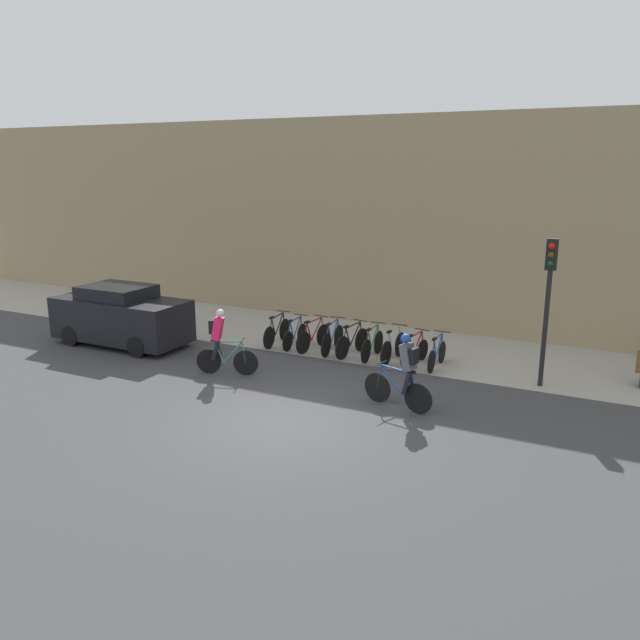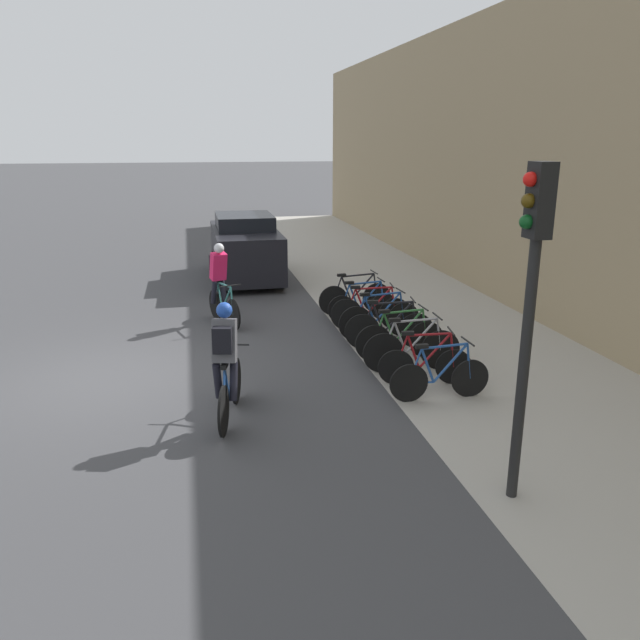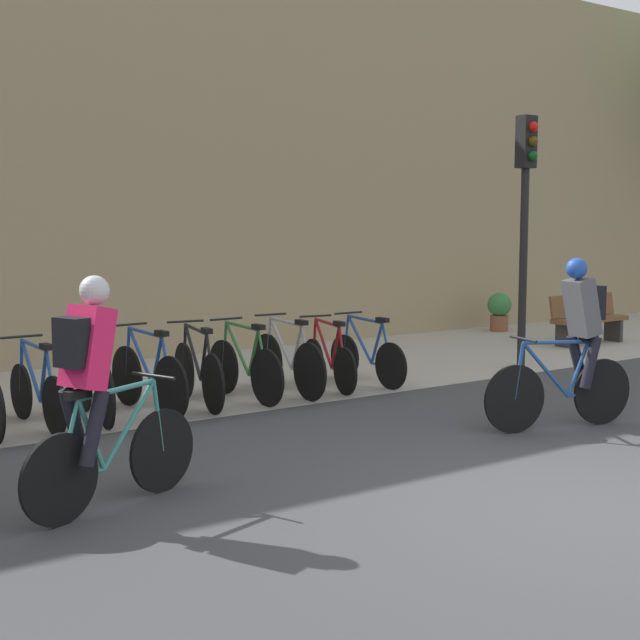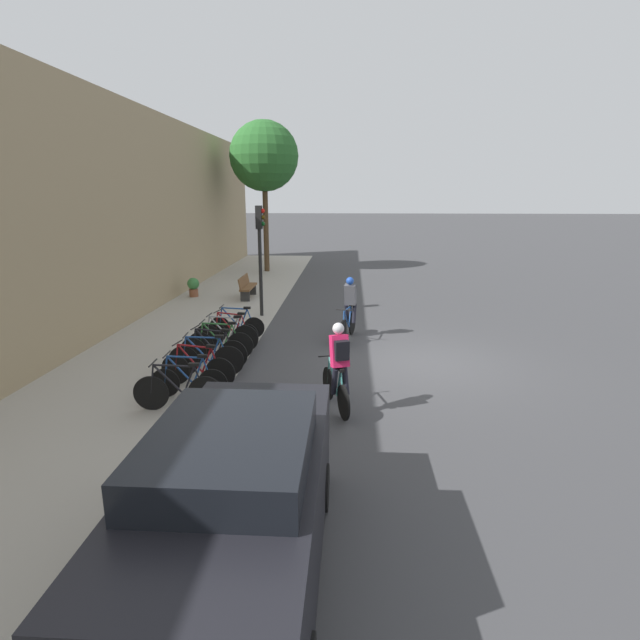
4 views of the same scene
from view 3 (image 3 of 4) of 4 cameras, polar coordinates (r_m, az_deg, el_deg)
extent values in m
plane|color=#3D3D3F|center=(7.13, 16.98, -11.65)|extent=(200.00, 200.00, 0.00)
cube|color=#A39E93|center=(12.33, -8.69, -3.93)|extent=(44.00, 4.50, 0.01)
cube|color=#9E8966|center=(14.53, -13.52, 11.38)|extent=(44.00, 0.60, 7.02)
cylinder|color=black|center=(7.33, -10.06, -8.23)|extent=(0.65, 0.25, 0.67)
cylinder|color=black|center=(6.70, -16.32, -9.79)|extent=(0.65, 0.25, 0.67)
cylinder|color=teal|center=(7.04, -12.11, -6.52)|extent=(0.54, 0.22, 0.62)
cylinder|color=teal|center=(6.81, -14.44, -7.15)|extent=(0.26, 0.12, 0.58)
cylinder|color=teal|center=(6.91, -12.84, -4.38)|extent=(0.72, 0.28, 0.07)
cylinder|color=teal|center=(6.82, -14.97, -9.53)|extent=(0.39, 0.16, 0.05)
cylinder|color=teal|center=(6.68, -15.78, -7.37)|extent=(0.21, 0.10, 0.56)
cylinder|color=teal|center=(7.24, -10.33, -6.06)|extent=(0.12, 0.07, 0.58)
cylinder|color=black|center=(7.15, -10.62, -3.53)|extent=(0.18, 0.44, 0.03)
cube|color=black|center=(6.67, -15.25, -4.60)|extent=(0.22, 0.14, 0.06)
cube|color=#EA1E56|center=(6.68, -14.66, -1.70)|extent=(0.41, 0.41, 0.63)
sphere|color=silver|center=(6.69, -14.23, 1.85)|extent=(0.28, 0.28, 0.22)
cylinder|color=black|center=(6.67, -14.25, -6.73)|extent=(0.30, 0.19, 0.56)
cylinder|color=black|center=(6.83, -15.45, -6.45)|extent=(0.26, 0.18, 0.56)
cube|color=black|center=(6.59, -15.61, -1.40)|extent=(0.22, 0.29, 0.36)
cylinder|color=black|center=(9.40, 12.34, -4.97)|extent=(0.70, 0.20, 0.71)
cylinder|color=black|center=(10.05, 17.59, -4.39)|extent=(0.70, 0.20, 0.71)
cylinder|color=#1E478C|center=(9.57, 14.25, -3.11)|extent=(0.60, 0.18, 0.63)
cylinder|color=#1E478C|center=(9.81, 16.19, -3.03)|extent=(0.28, 0.10, 0.58)
cylinder|color=#1E478C|center=(9.60, 14.89, -1.39)|extent=(0.81, 0.23, 0.07)
cylinder|color=#1E478C|center=(9.92, 16.60, -4.55)|extent=(0.44, 0.14, 0.05)
cylinder|color=#1E478C|center=(9.95, 17.20, -2.88)|extent=(0.23, 0.08, 0.56)
cylinder|color=#1E478C|center=(9.37, 12.61, -3.20)|extent=(0.13, 0.06, 0.59)
cylinder|color=black|center=(9.35, 12.88, -1.19)|extent=(0.13, 0.45, 0.03)
cube|color=black|center=(9.84, 16.81, -1.11)|extent=(0.21, 0.12, 0.06)
cube|color=#4C4C51|center=(9.75, 16.41, 0.78)|extent=(0.39, 0.39, 0.63)
sphere|color=#1E47AD|center=(9.67, 16.11, 3.19)|extent=(0.27, 0.27, 0.22)
cylinder|color=black|center=(9.93, 16.14, -2.46)|extent=(0.29, 0.17, 0.56)
cylinder|color=black|center=(9.76, 16.93, -2.63)|extent=(0.26, 0.16, 0.56)
cube|color=black|center=(9.83, 17.06, 1.10)|extent=(0.20, 0.29, 0.36)
cylinder|color=black|center=(10.39, -18.58, -4.36)|extent=(0.06, 0.62, 0.62)
cylinder|color=black|center=(9.47, -16.63, -5.30)|extent=(0.06, 0.62, 0.62)
cylinder|color=#1E478C|center=(10.03, -18.01, -3.08)|extent=(0.06, 0.55, 0.62)
cylinder|color=#1E478C|center=(9.69, -17.28, -3.46)|extent=(0.05, 0.26, 0.58)
cylinder|color=#1E478C|center=(9.89, -17.86, -1.54)|extent=(0.07, 0.73, 0.07)
cylinder|color=#1E478C|center=(9.66, -17.05, -5.14)|extent=(0.05, 0.40, 0.05)
cylinder|color=#1E478C|center=(9.51, -16.87, -3.58)|extent=(0.04, 0.21, 0.56)
cylinder|color=#1E478C|center=(10.30, -18.57, -2.81)|extent=(0.04, 0.12, 0.58)
cylinder|color=black|center=(10.22, -18.56, -1.01)|extent=(0.46, 0.05, 0.03)
cube|color=black|center=(9.54, -17.12, -1.64)|extent=(0.09, 0.20, 0.06)
cylinder|color=black|center=(10.63, -14.86, -3.84)|extent=(0.13, 0.68, 0.68)
cylinder|color=black|center=(9.63, -13.52, -4.84)|extent=(0.13, 0.68, 0.68)
cylinder|color=maroon|center=(10.24, -14.48, -2.61)|extent=(0.12, 0.57, 0.62)
cylinder|color=maroon|center=(9.87, -13.98, -3.01)|extent=(0.08, 0.27, 0.58)
cylinder|color=maroon|center=(10.09, -14.38, -1.11)|extent=(0.15, 0.77, 0.07)
cylinder|color=maroon|center=(9.83, -13.81, -4.67)|extent=(0.09, 0.42, 0.05)
cylinder|color=maroon|center=(9.67, -13.70, -3.14)|extent=(0.06, 0.22, 0.56)
cylinder|color=maroon|center=(10.55, -14.86, -2.33)|extent=(0.05, 0.12, 0.59)
cylinder|color=black|center=(10.46, -14.86, -0.57)|extent=(0.46, 0.09, 0.03)
cube|color=black|center=(9.72, -13.87, -1.22)|extent=(0.11, 0.21, 0.06)
cylinder|color=black|center=(10.82, -12.26, -3.51)|extent=(0.09, 0.71, 0.71)
cylinder|color=black|center=(9.92, -9.51, -4.33)|extent=(0.09, 0.71, 0.71)
cylinder|color=#1E478C|center=(10.47, -11.41, -2.26)|extent=(0.08, 0.57, 0.62)
cylinder|color=#1E478C|center=(10.13, -10.38, -2.60)|extent=(0.06, 0.27, 0.58)
cylinder|color=#1E478C|center=(10.33, -11.14, -0.77)|extent=(0.10, 0.77, 0.07)
cylinder|color=#1E478C|center=(10.10, -10.09, -4.20)|extent=(0.06, 0.42, 0.05)
cylinder|color=#1E478C|center=(9.95, -9.80, -2.69)|extent=(0.05, 0.22, 0.56)
cylinder|color=#1E478C|center=(10.74, -12.19, -2.02)|extent=(0.04, 0.12, 0.59)
cylinder|color=black|center=(10.66, -12.13, -0.29)|extent=(0.46, 0.06, 0.03)
cube|color=black|center=(9.99, -10.10, -0.84)|extent=(0.09, 0.21, 0.06)
cylinder|color=black|center=(11.13, -8.69, -3.22)|extent=(0.14, 0.69, 0.69)
cylinder|color=black|center=(10.15, -6.86, -4.10)|extent=(0.14, 0.69, 0.69)
cylinder|color=black|center=(10.75, -8.13, -2.03)|extent=(0.13, 0.57, 0.62)
cylinder|color=black|center=(10.39, -7.45, -2.38)|extent=(0.08, 0.27, 0.58)
cylinder|color=black|center=(10.61, -7.95, -0.59)|extent=(0.16, 0.78, 0.07)
cylinder|color=black|center=(10.35, -7.25, -3.96)|extent=(0.09, 0.42, 0.05)
cylinder|color=black|center=(10.19, -7.06, -2.50)|extent=(0.06, 0.22, 0.56)
cylinder|color=black|center=(11.05, -8.65, -1.77)|extent=(0.05, 0.12, 0.59)
cylinder|color=black|center=(10.97, -8.61, -0.09)|extent=(0.46, 0.10, 0.03)
cube|color=black|center=(10.24, -7.26, -0.68)|extent=(0.11, 0.21, 0.06)
cylinder|color=black|center=(11.37, -6.20, -3.00)|extent=(0.05, 0.69, 0.69)
cylinder|color=black|center=(10.52, -3.41, -3.73)|extent=(0.05, 0.69, 0.69)
cylinder|color=#2D6B33|center=(11.04, -5.31, -1.79)|extent=(0.05, 0.56, 0.62)
cylinder|color=#2D6B33|center=(10.72, -4.27, -2.10)|extent=(0.04, 0.26, 0.58)
cylinder|color=#2D6B33|center=(10.91, -5.02, -0.38)|extent=(0.05, 0.76, 0.07)
cylinder|color=#2D6B33|center=(10.69, -4.00, -3.62)|extent=(0.04, 0.41, 0.05)
cylinder|color=#2D6B33|center=(10.55, -3.69, -2.18)|extent=(0.04, 0.21, 0.56)
cylinder|color=#2D6B33|center=(11.30, -6.11, -1.57)|extent=(0.04, 0.12, 0.59)
cylinder|color=black|center=(11.22, -6.02, 0.07)|extent=(0.46, 0.04, 0.03)
cube|color=black|center=(10.59, -3.97, -0.44)|extent=(0.08, 0.20, 0.06)
cylinder|color=black|center=(11.71, -3.37, -2.63)|extent=(0.07, 0.72, 0.72)
cylinder|color=black|center=(10.83, -0.66, -3.34)|extent=(0.07, 0.72, 0.72)
cylinder|color=#99999E|center=(11.37, -2.50, -1.46)|extent=(0.06, 0.57, 0.62)
cylinder|color=#99999E|center=(11.05, -1.50, -1.76)|extent=(0.05, 0.27, 0.58)
cylinder|color=#99999E|center=(11.24, -2.21, -0.09)|extent=(0.07, 0.77, 0.07)
cylinder|color=#99999E|center=(11.01, -1.24, -3.24)|extent=(0.05, 0.42, 0.05)
cylinder|color=#99999E|center=(10.87, -0.93, -1.84)|extent=(0.04, 0.22, 0.56)
cylinder|color=#99999E|center=(11.64, -3.27, -1.25)|extent=(0.04, 0.12, 0.59)
cylinder|color=black|center=(11.56, -3.18, 0.35)|extent=(0.46, 0.05, 0.03)
cube|color=black|center=(10.91, -1.19, -0.15)|extent=(0.09, 0.20, 0.06)
cylinder|color=black|center=(12.06, -0.44, -2.64)|extent=(0.14, 0.60, 0.61)
cylinder|color=black|center=(11.21, 1.62, -3.31)|extent=(0.14, 0.60, 0.61)
cylinder|color=maroon|center=(11.73, 0.23, -1.49)|extent=(0.13, 0.53, 0.62)
cylinder|color=maroon|center=(11.42, 1.00, -1.78)|extent=(0.08, 0.25, 0.58)
cylinder|color=maroon|center=(11.60, 0.46, -0.17)|extent=(0.16, 0.71, 0.07)
cylinder|color=maroon|center=(11.38, 1.19, -3.21)|extent=(0.10, 0.38, 0.05)
cylinder|color=maroon|center=(11.25, 1.43, -1.87)|extent=(0.07, 0.21, 0.56)
cylinder|color=maroon|center=(11.99, -0.36, -1.29)|extent=(0.05, 0.12, 0.58)
cylinder|color=black|center=(11.91, -0.29, 0.26)|extent=(0.46, 0.11, 0.03)
cube|color=black|center=(11.28, 1.24, -0.23)|extent=(0.11, 0.21, 0.06)
cylinder|color=black|center=(12.41, 1.59, -2.36)|extent=(0.04, 0.62, 0.62)
cylinder|color=black|center=(11.62, 4.56, -2.96)|extent=(0.04, 0.62, 0.62)
cylinder|color=#1E478C|center=(12.10, 2.56, -1.23)|extent=(0.04, 0.56, 0.62)
cylinder|color=#1E478C|center=(11.81, 3.66, -1.50)|extent=(0.04, 0.26, 0.58)
cylinder|color=#1E478C|center=(11.98, 2.89, 0.05)|extent=(0.04, 0.75, 0.07)
cylinder|color=#1E478C|center=(11.78, 3.93, -2.87)|extent=(0.03, 0.41, 0.05)
cylinder|color=#1E478C|center=(11.65, 4.28, -1.57)|extent=(0.03, 0.21, 0.56)
cylinder|color=#1E478C|center=(12.34, 1.70, -1.05)|extent=(0.04, 0.12, 0.58)
cylinder|color=black|center=(12.27, 1.82, 0.46)|extent=(0.46, 0.03, 0.03)
cube|color=black|center=(11.68, 4.02, 0.01)|extent=(0.08, 0.20, 0.06)
cylinder|color=black|center=(13.59, 12.91, 4.80)|extent=(0.12, 0.12, 3.73)
cube|color=black|center=(13.64, 13.06, 11.04)|extent=(0.26, 0.20, 0.76)
sphere|color=red|center=(13.58, 13.49, 11.94)|extent=(0.15, 0.15, 0.15)
sphere|color=#4C380A|center=(13.56, 13.47, 11.06)|extent=(0.15, 0.15, 0.15)
sphere|color=#0C4719|center=(13.54, 13.44, 10.18)|extent=(0.15, 0.15, 0.15)
cube|color=brown|center=(16.63, 16.90, 0.04)|extent=(1.70, 0.40, 0.08)
cube|color=brown|center=(16.72, 16.44, 0.91)|extent=(1.70, 0.12, 0.40)
cube|color=#2D2D2D|center=(16.13, 15.39, -0.91)|extent=(0.08, 0.36, 0.45)
cube|color=#2D2D2D|center=(17.20, 18.26, -0.57)|extent=(0.08, 0.36, 0.45)
cylinder|color=brown|center=(18.24, 11.39, -0.22)|extent=(0.36, 0.36, 0.32)
sphere|color=#387A3D|center=(18.20, 11.42, 0.97)|extent=(0.48, 0.48, 0.48)
camera|label=1|loc=(13.99, 85.99, 14.17)|focal=35.00mm
camera|label=2|loc=(16.90, 35.74, 11.13)|focal=35.00mm
camera|label=4|loc=(9.11, -84.04, 13.03)|focal=28.00mm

